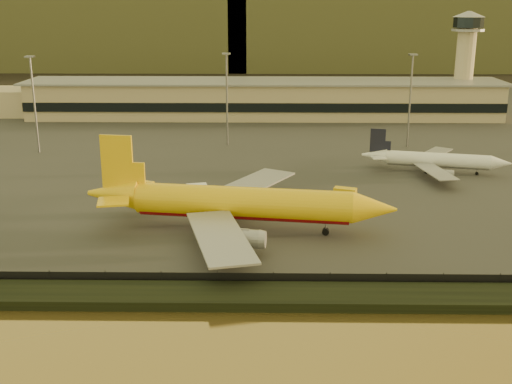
% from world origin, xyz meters
% --- Properties ---
extents(ground, '(900.00, 900.00, 0.00)m').
position_xyz_m(ground, '(0.00, 0.00, 0.00)').
color(ground, black).
rests_on(ground, ground).
extents(embankment, '(320.00, 7.00, 1.40)m').
position_xyz_m(embankment, '(0.00, -17.00, 0.70)').
color(embankment, black).
rests_on(embankment, ground).
extents(tarmac, '(320.00, 220.00, 0.20)m').
position_xyz_m(tarmac, '(0.00, 95.00, 0.10)').
color(tarmac, '#2D2D2D').
rests_on(tarmac, ground).
extents(perimeter_fence, '(300.00, 0.05, 2.20)m').
position_xyz_m(perimeter_fence, '(0.00, -13.00, 1.30)').
color(perimeter_fence, black).
rests_on(perimeter_fence, tarmac).
extents(terminal_building, '(202.00, 25.00, 12.60)m').
position_xyz_m(terminal_building, '(-14.52, 125.55, 6.25)').
color(terminal_building, tan).
rests_on(terminal_building, tarmac).
extents(control_tower, '(11.20, 11.20, 35.50)m').
position_xyz_m(control_tower, '(70.00, 131.00, 21.66)').
color(control_tower, tan).
rests_on(control_tower, tarmac).
extents(apron_light_masts, '(152.20, 12.20, 25.40)m').
position_xyz_m(apron_light_masts, '(15.00, 75.00, 15.70)').
color(apron_light_masts, slate).
rests_on(apron_light_masts, tarmac).
extents(distant_hills, '(470.00, 160.00, 70.00)m').
position_xyz_m(distant_hills, '(-20.74, 340.00, 31.39)').
color(distant_hills, brown).
rests_on(distant_hills, ground).
extents(dhl_cargo_jet, '(55.30, 53.69, 16.52)m').
position_xyz_m(dhl_cargo_jet, '(-4.11, 10.57, 5.13)').
color(dhl_cargo_jet, yellow).
rests_on(dhl_cargo_jet, tarmac).
extents(white_narrowbody_jet, '(34.09, 32.72, 9.87)m').
position_xyz_m(white_narrowbody_jet, '(40.75, 50.82, 3.15)').
color(white_narrowbody_jet, white).
rests_on(white_narrowbody_jet, tarmac).
extents(gse_vehicle_yellow, '(4.97, 3.47, 2.05)m').
position_xyz_m(gse_vehicle_yellow, '(17.25, 30.44, 1.22)').
color(gse_vehicle_yellow, yellow).
rests_on(gse_vehicle_yellow, tarmac).
extents(gse_vehicle_white, '(4.61, 2.93, 1.92)m').
position_xyz_m(gse_vehicle_white, '(-13.80, 33.24, 1.16)').
color(gse_vehicle_white, white).
rests_on(gse_vehicle_white, tarmac).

